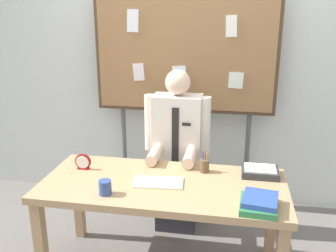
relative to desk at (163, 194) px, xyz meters
name	(u,v)px	position (x,y,z in m)	size (l,w,h in m)	color
back_wall	(187,66)	(0.00, 1.23, 0.72)	(6.40, 0.08, 2.70)	silver
desk	(163,194)	(0.00, 0.00, 0.00)	(1.69, 0.76, 0.72)	tan
person	(177,158)	(0.00, 0.62, 0.02)	(0.55, 0.56, 1.41)	#2D2D33
bulletin_board	(185,54)	(0.00, 1.03, 0.85)	(1.64, 0.09, 2.06)	#4C3823
book_stack	(259,203)	(0.63, -0.24, 0.12)	(0.24, 0.28, 0.07)	#337F47
open_notebook	(158,183)	(-0.03, -0.02, 0.09)	(0.34, 0.18, 0.01)	#F4EFCC
desk_clock	(83,162)	(-0.63, 0.12, 0.14)	(0.12, 0.04, 0.12)	maroon
coffee_mug	(105,187)	(-0.34, -0.23, 0.13)	(0.08, 0.08, 0.10)	#334C8C
pen_holder	(204,166)	(0.26, 0.23, 0.14)	(0.07, 0.07, 0.16)	brown
paper_tray	(260,172)	(0.66, 0.24, 0.11)	(0.26, 0.20, 0.06)	#333338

